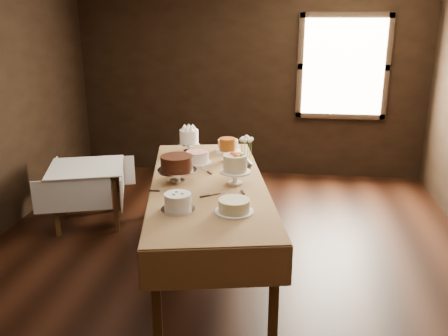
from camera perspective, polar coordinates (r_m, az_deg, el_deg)
floor at (r=4.66m, az=-0.33°, el=-11.95°), size 5.00×6.00×0.01m
wall_back at (r=7.09m, az=3.04°, el=10.36°), size 5.00×0.02×2.80m
window at (r=7.02m, az=13.87°, el=11.46°), size 1.10×0.05×1.30m
display_table at (r=4.51m, az=-1.87°, el=-2.34°), size 1.55×2.80×0.82m
side_table at (r=5.65m, az=-15.88°, el=-0.57°), size 1.02×1.02×0.68m
cake_meringue at (r=5.44m, az=-4.13°, el=3.12°), size 0.25×0.25×0.27m
cake_speckled at (r=5.46m, az=0.48°, el=2.62°), size 0.29×0.29×0.14m
cake_lattice at (r=5.04m, az=-3.17°, el=1.17°), size 0.31×0.31×0.11m
cake_caramel at (r=5.09m, az=0.41°, el=2.03°), size 0.23×0.23×0.26m
cake_chocolate at (r=4.47m, az=-5.55°, el=-0.20°), size 0.36×0.36×0.26m
cake_flowers at (r=4.40m, az=1.32°, el=-0.33°), size 0.31×0.31×0.29m
cake_swirl at (r=3.85m, az=-5.46°, el=-4.05°), size 0.27×0.27×0.14m
cake_cream at (r=3.80m, az=1.20°, el=-4.53°), size 0.31×0.31×0.11m
cake_server_a at (r=4.17m, az=-0.79°, el=-3.10°), size 0.21×0.16×0.01m
cake_server_b at (r=4.11m, az=2.57°, el=-3.47°), size 0.10×0.24×0.01m
cake_server_c at (r=4.83m, az=-2.29°, el=-0.19°), size 0.15×0.21×0.01m
cake_server_e at (r=4.27m, az=-6.57°, el=-2.75°), size 0.24×0.04×0.01m
flower_vase at (r=4.83m, az=2.62°, el=0.58°), size 0.13×0.13×0.13m
flower_bouquet at (r=4.78m, az=2.65°, el=2.68°), size 0.14×0.14×0.20m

